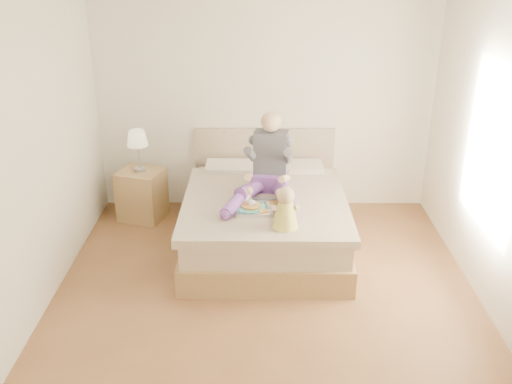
{
  "coord_description": "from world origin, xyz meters",
  "views": [
    {
      "loc": [
        -0.06,
        -4.51,
        3.07
      ],
      "look_at": [
        -0.09,
        0.83,
        0.71
      ],
      "focal_mm": 40.0,
      "sensor_mm": 36.0,
      "label": 1
    }
  ],
  "objects_px": {
    "bed": "(265,216)",
    "nightstand": "(142,195)",
    "baby": "(285,211)",
    "adult": "(268,171)",
    "tray": "(261,206)"
  },
  "relations": [
    {
      "from": "nightstand",
      "to": "adult",
      "type": "relative_size",
      "value": 0.54
    },
    {
      "from": "bed",
      "to": "nightstand",
      "type": "xyz_separation_m",
      "value": [
        -1.46,
        0.59,
        -0.02
      ]
    },
    {
      "from": "nightstand",
      "to": "adult",
      "type": "bearing_deg",
      "value": -7.34
    },
    {
      "from": "tray",
      "to": "baby",
      "type": "distance_m",
      "value": 0.46
    },
    {
      "from": "adult",
      "to": "baby",
      "type": "height_order",
      "value": "adult"
    },
    {
      "from": "adult",
      "to": "nightstand",
      "type": "bearing_deg",
      "value": 165.85
    },
    {
      "from": "adult",
      "to": "baby",
      "type": "xyz_separation_m",
      "value": [
        0.15,
        -0.77,
        -0.09
      ]
    },
    {
      "from": "bed",
      "to": "nightstand",
      "type": "relative_size",
      "value": 3.62
    },
    {
      "from": "bed",
      "to": "nightstand",
      "type": "bearing_deg",
      "value": 157.96
    },
    {
      "from": "tray",
      "to": "baby",
      "type": "xyz_separation_m",
      "value": [
        0.22,
        -0.38,
        0.13
      ]
    },
    {
      "from": "nightstand",
      "to": "baby",
      "type": "height_order",
      "value": "baby"
    },
    {
      "from": "adult",
      "to": "baby",
      "type": "bearing_deg",
      "value": -69.93
    },
    {
      "from": "adult",
      "to": "tray",
      "type": "height_order",
      "value": "adult"
    },
    {
      "from": "bed",
      "to": "tray",
      "type": "relative_size",
      "value": 4.36
    },
    {
      "from": "bed",
      "to": "baby",
      "type": "distance_m",
      "value": 0.96
    }
  ]
}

